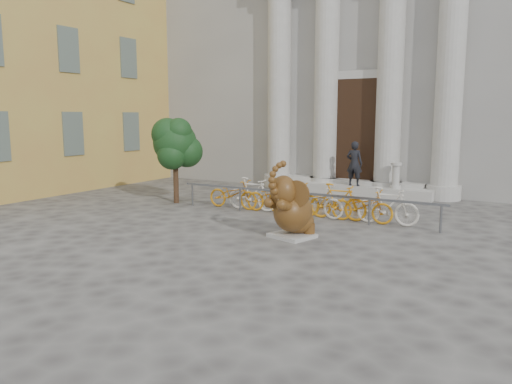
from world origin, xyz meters
The scene contains 9 objects.
ground centered at (0.00, 0.00, 0.00)m, with size 80.00×80.00×0.00m, color #474442.
classical_building centered at (0.00, 14.93, 5.98)m, with size 22.00×10.70×12.00m.
entrance_steps centered at (0.00, 9.40, 0.18)m, with size 6.00×1.20×0.36m, color #A8A59E.
ochre_building centered at (-13.00, 6.00, 6.00)m, with size 8.00×14.00×12.00m, color gold.
elephant_statue centered at (1.05, 2.25, 0.67)m, with size 1.22×1.45×1.84m.
bike_rack centered at (0.20, 4.77, 0.50)m, with size 8.00×0.53×1.00m.
tree centered at (-4.32, 4.64, 1.95)m, with size 1.61×1.47×2.79m.
pedestrian centered at (0.24, 9.05, 1.16)m, with size 0.58×0.38×1.60m, color black.
balustrade_post centered at (1.72, 9.10, 0.77)m, with size 0.37×0.37×0.90m.
Camera 1 is at (6.06, -8.14, 2.86)m, focal length 35.00 mm.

